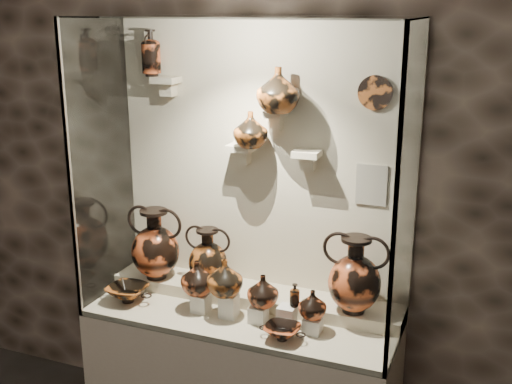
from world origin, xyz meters
TOP-DOWN VIEW (x-y plane):
  - wall_back at (0.00, 2.50)m, footprint 5.00×0.02m
  - plinth at (0.00, 2.18)m, footprint 1.70×0.60m
  - front_tier at (0.00, 2.18)m, footprint 1.68×0.58m
  - rear_tier at (0.00, 2.35)m, footprint 1.70×0.25m
  - back_panel at (0.00, 2.50)m, footprint 1.70×0.03m
  - glass_front at (0.00, 1.88)m, footprint 1.70×0.01m
  - glass_left at (-0.85, 2.18)m, footprint 0.01×0.60m
  - glass_right at (0.85, 2.18)m, footprint 0.01×0.60m
  - glass_top at (0.00, 2.18)m, footprint 1.70×0.60m
  - frame_post_left at (-0.84, 1.89)m, footprint 0.02×0.02m
  - frame_post_right at (0.84, 1.89)m, footprint 0.02×0.02m
  - pedestal_a at (-0.22, 2.13)m, footprint 0.09×0.09m
  - pedestal_b at (-0.05, 2.13)m, footprint 0.09×0.09m
  - pedestal_c at (0.12, 2.13)m, footprint 0.09×0.09m
  - pedestal_d at (0.28, 2.13)m, footprint 0.09×0.09m
  - pedestal_e at (0.42, 2.13)m, footprint 0.09×0.09m
  - bracket_ul at (-0.55, 2.42)m, footprint 0.14×0.12m
  - bracket_ca at (-0.10, 2.42)m, footprint 0.14×0.12m
  - bracket_cb at (0.10, 2.42)m, footprint 0.10×0.12m
  - bracket_cc at (0.28, 2.42)m, footprint 0.14×0.12m
  - amphora_left at (-0.60, 2.30)m, footprint 0.44×0.44m
  - amphora_mid at (-0.27, 2.34)m, footprint 0.32×0.32m
  - amphora_right at (0.59, 2.30)m, footprint 0.39×0.39m
  - jug_a at (-0.24, 2.13)m, footprint 0.21×0.21m
  - jug_b at (-0.07, 2.11)m, footprint 0.24×0.24m
  - jug_c at (0.14, 2.15)m, footprint 0.20×0.20m
  - jug_e at (0.42, 2.13)m, footprint 0.19×0.19m
  - lekythos_small at (0.32, 2.15)m, footprint 0.07×0.07m
  - kylix_left at (-0.66, 2.08)m, footprint 0.30×0.26m
  - kylix_right at (0.30, 2.00)m, footprint 0.29×0.27m
  - lekythos_tall at (-0.63, 2.41)m, footprint 0.13×0.13m
  - ovoid_vase_a at (-0.02, 2.38)m, footprint 0.21×0.21m
  - ovoid_vase_b at (0.14, 2.36)m, footprint 0.28×0.28m
  - wall_plate at (0.61, 2.47)m, footprint 0.17×0.02m
  - info_placard at (0.62, 2.47)m, footprint 0.16×0.01m

SIDE VIEW (x-z plane):
  - plinth at x=0.00m, z-range 0.00..0.80m
  - front_tier at x=0.00m, z-range 0.80..0.83m
  - rear_tier at x=0.00m, z-range 0.80..0.90m
  - pedestal_e at x=0.42m, z-range 0.83..0.91m
  - pedestal_c at x=0.12m, z-range 0.83..0.92m
  - kylix_right at x=0.30m, z-range 0.83..0.92m
  - pedestal_a at x=-0.22m, z-range 0.83..0.93m
  - kylix_left at x=-0.66m, z-range 0.83..0.95m
  - pedestal_d at x=0.28m, z-range 0.83..0.95m
  - pedestal_b at x=-0.05m, z-range 0.83..0.96m
  - jug_e at x=0.42m, z-range 0.91..1.06m
  - jug_c at x=0.14m, z-range 0.92..1.10m
  - lekythos_small at x=0.32m, z-range 0.95..1.09m
  - jug_a at x=-0.24m, z-range 0.93..1.12m
  - jug_b at x=-0.07m, z-range 0.96..1.16m
  - amphora_mid at x=-0.27m, z-range 0.90..1.24m
  - amphora_right at x=0.59m, z-range 0.90..1.32m
  - amphora_left at x=-0.60m, z-range 0.90..1.32m
  - info_placard at x=0.62m, z-range 1.44..1.66m
  - wall_back at x=0.00m, z-range 0.00..3.20m
  - back_panel at x=0.00m, z-range 0.80..2.40m
  - glass_front at x=0.00m, z-range 0.80..2.40m
  - glass_left at x=-0.85m, z-range 0.80..2.40m
  - glass_right at x=0.85m, z-range 0.80..2.40m
  - frame_post_left at x=-0.84m, z-range 0.80..2.40m
  - frame_post_right at x=0.84m, z-range 0.80..2.40m
  - bracket_ca at x=-0.10m, z-range 1.68..1.72m
  - bracket_cc at x=0.28m, z-range 1.68..1.72m
  - ovoid_vase_a at x=-0.02m, z-range 1.72..1.91m
  - bracket_cb at x=0.10m, z-range 1.88..1.92m
  - wall_plate at x=0.61m, z-range 1.94..2.12m
  - ovoid_vase_b at x=0.14m, z-range 1.92..2.15m
  - bracket_ul at x=-0.55m, z-range 2.03..2.07m
  - lekythos_tall at x=-0.63m, z-range 2.07..2.36m
  - glass_top at x=0.00m, z-range 2.39..2.40m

